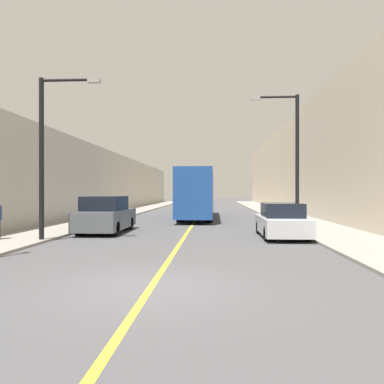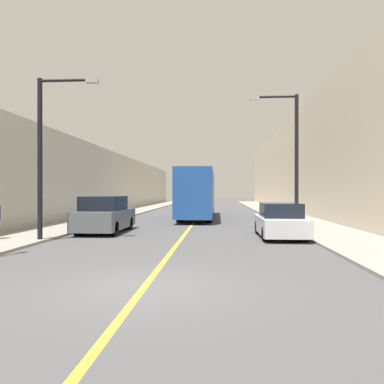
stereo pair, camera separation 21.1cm
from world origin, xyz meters
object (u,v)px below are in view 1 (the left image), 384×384
(bus, at_px, (197,193))
(street_lamp_left, at_px, (47,146))
(street_lamp_right, at_px, (293,152))
(parked_suv_left, at_px, (106,216))
(car_right_near, at_px, (281,222))

(bus, relative_size, street_lamp_left, 1.90)
(street_lamp_left, bearing_deg, street_lamp_right, 24.89)
(parked_suv_left, xyz_separation_m, car_right_near, (8.51, -1.52, -0.15))
(street_lamp_left, height_order, street_lamp_right, street_lamp_right)
(car_right_near, bearing_deg, bus, 110.16)
(car_right_near, bearing_deg, parked_suv_left, 169.90)
(street_lamp_right, bearing_deg, bus, 121.77)
(bus, xyz_separation_m, parked_suv_left, (-4.15, -10.35, -1.08))
(car_right_near, distance_m, street_lamp_right, 4.73)
(car_right_near, relative_size, street_lamp_left, 0.68)
(bus, bearing_deg, car_right_near, -69.84)
(parked_suv_left, height_order, street_lamp_left, street_lamp_left)
(bus, xyz_separation_m, street_lamp_right, (5.48, -8.85, 2.24))
(parked_suv_left, xyz_separation_m, street_lamp_right, (9.63, 1.50, 3.32))
(parked_suv_left, distance_m, car_right_near, 8.64)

